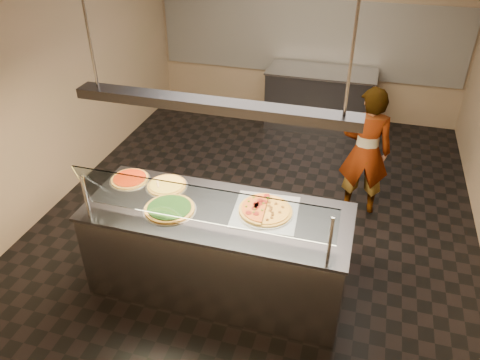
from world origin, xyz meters
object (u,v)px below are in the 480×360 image
(pizza_spatula, at_px, (162,185))
(heat_lamp_housing, at_px, (213,105))
(pizza_spinach, at_px, (170,208))
(serving_counter, at_px, (218,250))
(pizza_cheese, at_px, (167,185))
(prep_table, at_px, (319,99))
(sneeze_guard, at_px, (202,206))
(half_pizza_sausage, at_px, (278,212))
(perforated_tray, at_px, (265,211))
(half_pizza_pepperoni, at_px, (253,207))
(worker, at_px, (365,152))
(pizza_tomato, at_px, (130,179))

(pizza_spatula, relative_size, heat_lamp_housing, 0.11)
(pizza_spinach, xyz_separation_m, pizza_spatula, (-0.21, 0.31, 0.01))
(serving_counter, distance_m, pizza_cheese, 0.80)
(prep_table, distance_m, heat_lamp_housing, 4.21)
(serving_counter, distance_m, sneeze_guard, 0.83)
(half_pizza_sausage, xyz_separation_m, pizza_cheese, (-1.12, 0.14, -0.01))
(half_pizza_sausage, bearing_deg, sneeze_guard, -140.13)
(heat_lamp_housing, bearing_deg, sneeze_guard, -90.00)
(perforated_tray, bearing_deg, pizza_spinach, -166.16)
(half_pizza_pepperoni, xyz_separation_m, worker, (0.91, 1.62, -0.17))
(sneeze_guard, height_order, prep_table, sneeze_guard)
(prep_table, relative_size, heat_lamp_housing, 0.74)
(pizza_tomato, relative_size, worker, 0.25)
(worker, xyz_separation_m, heat_lamp_housing, (-1.22, -1.73, 1.16))
(pizza_spatula, bearing_deg, perforated_tray, -5.54)
(pizza_tomato, height_order, worker, worker)
(pizza_spatula, bearing_deg, pizza_cheese, 55.69)
(half_pizza_pepperoni, bearing_deg, pizza_cheese, 171.17)
(half_pizza_pepperoni, xyz_separation_m, pizza_tomato, (-1.29, 0.14, -0.02))
(sneeze_guard, distance_m, worker, 2.44)
(pizza_spinach, xyz_separation_m, heat_lamp_housing, (0.41, 0.10, 1.00))
(sneeze_guard, height_order, worker, worker)
(serving_counter, relative_size, heat_lamp_housing, 1.05)
(half_pizza_pepperoni, height_order, heat_lamp_housing, heat_lamp_housing)
(pizza_cheese, bearing_deg, sneeze_guard, -44.97)
(pizza_tomato, bearing_deg, worker, 33.90)
(perforated_tray, bearing_deg, prep_table, 90.15)
(pizza_cheese, relative_size, pizza_spatula, 1.53)
(pizza_spatula, bearing_deg, half_pizza_pepperoni, -6.17)
(sneeze_guard, distance_m, perforated_tray, 0.68)
(sneeze_guard, bearing_deg, heat_lamp_housing, 90.00)
(pizza_tomato, distance_m, pizza_spatula, 0.37)
(pizza_spatula, xyz_separation_m, worker, (1.84, 1.52, -0.17))
(sneeze_guard, relative_size, pizza_tomato, 5.53)
(heat_lamp_housing, bearing_deg, prep_table, 83.97)
(sneeze_guard, bearing_deg, pizza_tomato, 148.97)
(serving_counter, distance_m, pizza_tomato, 1.12)
(pizza_tomato, distance_m, worker, 2.66)
(half_pizza_sausage, distance_m, pizza_cheese, 1.13)
(sneeze_guard, bearing_deg, half_pizza_sausage, 39.87)
(sneeze_guard, height_order, heat_lamp_housing, heat_lamp_housing)
(worker, bearing_deg, half_pizza_sausage, 62.31)
(pizza_tomato, bearing_deg, half_pizza_pepperoni, -6.33)
(serving_counter, xyz_separation_m, heat_lamp_housing, (0.00, 0.00, 1.48))
(perforated_tray, distance_m, half_pizza_sausage, 0.11)
(pizza_spatula, bearing_deg, worker, 39.71)
(half_pizza_sausage, height_order, pizza_cheese, half_pizza_sausage)
(half_pizza_pepperoni, xyz_separation_m, pizza_spatula, (-0.93, 0.10, -0.01))
(perforated_tray, xyz_separation_m, half_pizza_pepperoni, (-0.11, 0.00, 0.03))
(pizza_cheese, bearing_deg, prep_table, 74.73)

